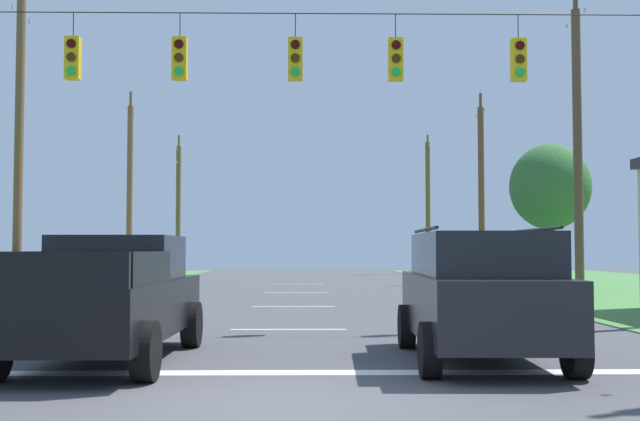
% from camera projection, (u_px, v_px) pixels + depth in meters
% --- Properties ---
extents(ground_plane, '(120.00, 120.00, 0.00)m').
position_uv_depth(ground_plane, '(272.00, 400.00, 9.07)').
color(ground_plane, '#47474C').
extents(stop_bar_stripe, '(13.70, 0.45, 0.01)m').
position_uv_depth(stop_bar_stripe, '(278.00, 373.00, 11.08)').
color(stop_bar_stripe, white).
rests_on(stop_bar_stripe, ground).
extents(lane_dash_0, '(2.50, 0.15, 0.01)m').
position_uv_depth(lane_dash_0, '(288.00, 329.00, 17.07)').
color(lane_dash_0, white).
rests_on(lane_dash_0, ground).
extents(lane_dash_1, '(2.50, 0.15, 0.01)m').
position_uv_depth(lane_dash_1, '(294.00, 307.00, 23.89)').
color(lane_dash_1, white).
rests_on(lane_dash_1, ground).
extents(lane_dash_2, '(2.50, 0.15, 0.01)m').
position_uv_depth(lane_dash_2, '(297.00, 293.00, 31.55)').
color(lane_dash_2, white).
rests_on(lane_dash_2, ground).
extents(lane_dash_3, '(2.50, 0.15, 0.01)m').
position_uv_depth(lane_dash_3, '(299.00, 284.00, 39.59)').
color(lane_dash_3, white).
rests_on(lane_dash_3, ground).
extents(overhead_signal_span, '(16.79, 0.31, 7.59)m').
position_uv_depth(overhead_signal_span, '(285.00, 133.00, 17.48)').
color(overhead_signal_span, brown).
rests_on(overhead_signal_span, ground).
extents(pickup_truck, '(2.36, 5.44, 1.95)m').
position_uv_depth(pickup_truck, '(109.00, 299.00, 12.27)').
color(pickup_truck, black).
rests_on(pickup_truck, ground).
extents(suv_black, '(2.33, 4.86, 2.05)m').
position_uv_depth(suv_black, '(480.00, 293.00, 12.21)').
color(suv_black, black).
rests_on(suv_black, ground).
extents(distant_car_crossing_white, '(4.38, 2.17, 1.52)m').
position_uv_depth(distant_car_crossing_white, '(50.00, 271.00, 34.19)').
color(distant_car_crossing_white, silver).
rests_on(distant_car_crossing_white, ground).
extents(distant_car_oncoming, '(2.07, 4.33, 1.52)m').
position_uv_depth(distant_car_oncoming, '(28.00, 279.00, 24.74)').
color(distant_car_oncoming, silver).
rests_on(distant_car_oncoming, ground).
extents(utility_pole_mid_right, '(0.29, 1.80, 10.18)m').
position_uv_depth(utility_pole_mid_right, '(578.00, 150.00, 25.47)').
color(utility_pole_mid_right, brown).
rests_on(utility_pole_mid_right, ground).
extents(utility_pole_far_right, '(0.31, 1.87, 9.62)m').
position_uv_depth(utility_pole_far_right, '(481.00, 192.00, 39.74)').
color(utility_pole_far_right, brown).
rests_on(utility_pole_far_right, ground).
extents(utility_pole_near_left, '(0.34, 1.55, 9.85)m').
position_uv_depth(utility_pole_near_left, '(428.00, 206.00, 55.94)').
color(utility_pole_near_left, brown).
rests_on(utility_pole_near_left, ground).
extents(utility_pole_far_left, '(0.28, 1.70, 11.00)m').
position_uv_depth(utility_pole_far_left, '(19.00, 130.00, 25.00)').
color(utility_pole_far_left, brown).
rests_on(utility_pole_far_left, ground).
extents(utility_pole_distant_right, '(0.30, 1.90, 9.82)m').
position_uv_depth(utility_pole_distant_right, '(130.00, 191.00, 40.35)').
color(utility_pole_distant_right, brown).
rests_on(utility_pole_distant_right, ground).
extents(utility_pole_distant_left, '(0.34, 1.94, 9.59)m').
position_uv_depth(utility_pole_distant_left, '(178.00, 207.00, 54.29)').
color(utility_pole_distant_left, brown).
rests_on(utility_pole_distant_left, ground).
extents(tree_roadside_far_right, '(3.26, 3.26, 6.02)m').
position_uv_depth(tree_roadside_far_right, '(550.00, 187.00, 32.16)').
color(tree_roadside_far_right, brown).
rests_on(tree_roadside_far_right, ground).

